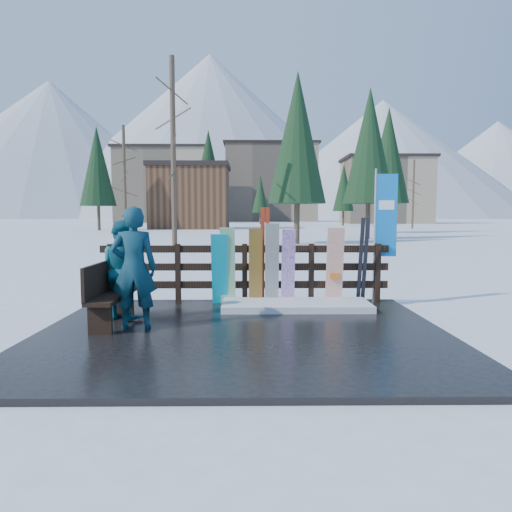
{
  "coord_description": "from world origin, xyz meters",
  "views": [
    {
      "loc": [
        0.12,
        -6.62,
        1.78
      ],
      "look_at": [
        0.21,
        1.0,
        1.1
      ],
      "focal_mm": 32.0,
      "sensor_mm": 36.0,
      "label": 1
    }
  ],
  "objects_px": {
    "bench": "(107,292)",
    "person_front": "(134,268)",
    "snowboard_4": "(272,264)",
    "person_back": "(123,270)",
    "snowboard_0": "(220,269)",
    "snowboard_3": "(288,267)",
    "snowboard_1": "(228,266)",
    "snowboard_2": "(256,267)",
    "snowboard_5": "(335,266)",
    "rental_flag": "(383,220)"
  },
  "relations": [
    {
      "from": "bench",
      "to": "person_front",
      "type": "distance_m",
      "value": 0.68
    },
    {
      "from": "snowboard_4",
      "to": "person_back",
      "type": "height_order",
      "value": "person_back"
    },
    {
      "from": "person_front",
      "to": "person_back",
      "type": "height_order",
      "value": "person_front"
    },
    {
      "from": "snowboard_0",
      "to": "snowboard_3",
      "type": "height_order",
      "value": "snowboard_3"
    },
    {
      "from": "snowboard_1",
      "to": "snowboard_4",
      "type": "relative_size",
      "value": 0.96
    },
    {
      "from": "snowboard_0",
      "to": "snowboard_4",
      "type": "relative_size",
      "value": 0.88
    },
    {
      "from": "snowboard_0",
      "to": "person_front",
      "type": "bearing_deg",
      "value": -122.02
    },
    {
      "from": "bench",
      "to": "snowboard_4",
      "type": "relative_size",
      "value": 0.96
    },
    {
      "from": "bench",
      "to": "snowboard_1",
      "type": "height_order",
      "value": "snowboard_1"
    },
    {
      "from": "snowboard_0",
      "to": "snowboard_2",
      "type": "height_order",
      "value": "snowboard_2"
    },
    {
      "from": "snowboard_2",
      "to": "snowboard_5",
      "type": "height_order",
      "value": "snowboard_5"
    },
    {
      "from": "bench",
      "to": "person_back",
      "type": "bearing_deg",
      "value": 74.08
    },
    {
      "from": "snowboard_2",
      "to": "snowboard_3",
      "type": "bearing_deg",
      "value": 0.0
    },
    {
      "from": "rental_flag",
      "to": "person_front",
      "type": "bearing_deg",
      "value": -154.07
    },
    {
      "from": "bench",
      "to": "snowboard_1",
      "type": "relative_size",
      "value": 1.0
    },
    {
      "from": "snowboard_5",
      "to": "person_back",
      "type": "relative_size",
      "value": 0.92
    },
    {
      "from": "snowboard_0",
      "to": "snowboard_5",
      "type": "distance_m",
      "value": 2.19
    },
    {
      "from": "snowboard_0",
      "to": "snowboard_2",
      "type": "bearing_deg",
      "value": 0.0
    },
    {
      "from": "snowboard_1",
      "to": "bench",
      "type": "bearing_deg",
      "value": -138.7
    },
    {
      "from": "snowboard_0",
      "to": "rental_flag",
      "type": "xyz_separation_m",
      "value": [
        3.18,
        0.27,
        0.93
      ]
    },
    {
      "from": "bench",
      "to": "person_back",
      "type": "distance_m",
      "value": 0.54
    },
    {
      "from": "rental_flag",
      "to": "snowboard_5",
      "type": "bearing_deg",
      "value": -164.72
    },
    {
      "from": "snowboard_1",
      "to": "rental_flag",
      "type": "bearing_deg",
      "value": 5.1
    },
    {
      "from": "snowboard_3",
      "to": "snowboard_4",
      "type": "bearing_deg",
      "value": 180.0
    },
    {
      "from": "snowboard_4",
      "to": "snowboard_5",
      "type": "relative_size",
      "value": 1.06
    },
    {
      "from": "snowboard_0",
      "to": "snowboard_2",
      "type": "xyz_separation_m",
      "value": [
        0.69,
        0.0,
        0.05
      ]
    },
    {
      "from": "snowboard_2",
      "to": "snowboard_3",
      "type": "distance_m",
      "value": 0.62
    },
    {
      "from": "snowboard_2",
      "to": "snowboard_3",
      "type": "relative_size",
      "value": 1.01
    },
    {
      "from": "person_front",
      "to": "snowboard_1",
      "type": "bearing_deg",
      "value": -132.74
    },
    {
      "from": "snowboard_5",
      "to": "snowboard_1",
      "type": "bearing_deg",
      "value": 180.0
    },
    {
      "from": "snowboard_5",
      "to": "person_front",
      "type": "relative_size",
      "value": 0.81
    },
    {
      "from": "snowboard_4",
      "to": "person_back",
      "type": "xyz_separation_m",
      "value": [
        -2.51,
        -1.13,
        0.03
      ]
    },
    {
      "from": "person_front",
      "to": "person_back",
      "type": "distance_m",
      "value": 0.8
    },
    {
      "from": "person_front",
      "to": "snowboard_0",
      "type": "bearing_deg",
      "value": -129.4
    },
    {
      "from": "rental_flag",
      "to": "snowboard_4",
      "type": "bearing_deg",
      "value": -172.95
    },
    {
      "from": "snowboard_0",
      "to": "person_front",
      "type": "height_order",
      "value": "person_front"
    },
    {
      "from": "snowboard_2",
      "to": "snowboard_1",
      "type": "bearing_deg",
      "value": 180.0
    },
    {
      "from": "snowboard_2",
      "to": "rental_flag",
      "type": "height_order",
      "value": "rental_flag"
    },
    {
      "from": "rental_flag",
      "to": "person_front",
      "type": "distance_m",
      "value": 4.86
    },
    {
      "from": "snowboard_1",
      "to": "rental_flag",
      "type": "distance_m",
      "value": 3.16
    },
    {
      "from": "snowboard_0",
      "to": "snowboard_1",
      "type": "relative_size",
      "value": 0.92
    },
    {
      "from": "snowboard_1",
      "to": "snowboard_3",
      "type": "xyz_separation_m",
      "value": [
        1.15,
        0.0,
        -0.02
      ]
    },
    {
      "from": "rental_flag",
      "to": "person_back",
      "type": "relative_size",
      "value": 1.61
    },
    {
      "from": "snowboard_2",
      "to": "snowboard_5",
      "type": "relative_size",
      "value": 1.0
    },
    {
      "from": "rental_flag",
      "to": "person_front",
      "type": "relative_size",
      "value": 1.42
    },
    {
      "from": "snowboard_3",
      "to": "rental_flag",
      "type": "xyz_separation_m",
      "value": [
        1.88,
        0.27,
        0.89
      ]
    },
    {
      "from": "bench",
      "to": "snowboard_0",
      "type": "bearing_deg",
      "value": 43.89
    },
    {
      "from": "bench",
      "to": "snowboard_4",
      "type": "xyz_separation_m",
      "value": [
        2.63,
        1.57,
        0.26
      ]
    },
    {
      "from": "snowboard_1",
      "to": "snowboard_5",
      "type": "height_order",
      "value": "snowboard_1"
    },
    {
      "from": "snowboard_5",
      "to": "person_front",
      "type": "distance_m",
      "value": 3.82
    }
  ]
}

